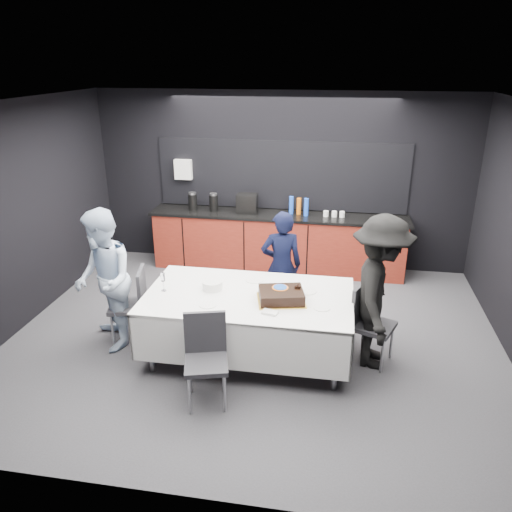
{
  "coord_description": "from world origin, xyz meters",
  "views": [
    {
      "loc": [
        0.93,
        -5.34,
        3.26
      ],
      "look_at": [
        0.0,
        0.1,
        1.05
      ],
      "focal_mm": 35.0,
      "sensor_mm": 36.0,
      "label": 1
    }
  ],
  "objects_px": {
    "cake_assembly": "(281,295)",
    "chair_near": "(206,352)",
    "party_table": "(249,306)",
    "chair_right": "(368,318)",
    "champagne_flute": "(163,278)",
    "chair_left": "(134,300)",
    "person_center": "(281,266)",
    "person_left": "(104,281)",
    "plate_stack": "(212,285)",
    "person_right": "(379,293)"
  },
  "relations": [
    {
      "from": "cake_assembly",
      "to": "chair_near",
      "type": "relative_size",
      "value": 0.64
    },
    {
      "from": "party_table",
      "to": "chair_right",
      "type": "relative_size",
      "value": 2.51
    },
    {
      "from": "champagne_flute",
      "to": "chair_left",
      "type": "bearing_deg",
      "value": 158.56
    },
    {
      "from": "chair_left",
      "to": "chair_near",
      "type": "height_order",
      "value": "same"
    },
    {
      "from": "person_center",
      "to": "person_left",
      "type": "bearing_deg",
      "value": 14.92
    },
    {
      "from": "chair_left",
      "to": "chair_near",
      "type": "relative_size",
      "value": 1.0
    },
    {
      "from": "chair_near",
      "to": "person_left",
      "type": "height_order",
      "value": "person_left"
    },
    {
      "from": "champagne_flute",
      "to": "chair_right",
      "type": "height_order",
      "value": "champagne_flute"
    },
    {
      "from": "champagne_flute",
      "to": "chair_left",
      "type": "relative_size",
      "value": 0.24
    },
    {
      "from": "chair_right",
      "to": "plate_stack",
      "type": "bearing_deg",
      "value": -177.93
    },
    {
      "from": "chair_near",
      "to": "person_right",
      "type": "relative_size",
      "value": 0.53
    },
    {
      "from": "plate_stack",
      "to": "person_right",
      "type": "bearing_deg",
      "value": 0.62
    },
    {
      "from": "chair_near",
      "to": "cake_assembly",
      "type": "bearing_deg",
      "value": 49.33
    },
    {
      "from": "person_left",
      "to": "party_table",
      "type": "bearing_deg",
      "value": 58.75
    },
    {
      "from": "champagne_flute",
      "to": "chair_right",
      "type": "relative_size",
      "value": 0.24
    },
    {
      "from": "person_left",
      "to": "cake_assembly",
      "type": "bearing_deg",
      "value": 56.05
    },
    {
      "from": "chair_right",
      "to": "chair_near",
      "type": "relative_size",
      "value": 1.0
    },
    {
      "from": "person_left",
      "to": "chair_near",
      "type": "bearing_deg",
      "value": 27.69
    },
    {
      "from": "champagne_flute",
      "to": "person_center",
      "type": "distance_m",
      "value": 1.63
    },
    {
      "from": "chair_right",
      "to": "person_right",
      "type": "xyz_separation_m",
      "value": [
        0.09,
        -0.04,
        0.34
      ]
    },
    {
      "from": "plate_stack",
      "to": "chair_left",
      "type": "bearing_deg",
      "value": 177.33
    },
    {
      "from": "party_table",
      "to": "cake_assembly",
      "type": "distance_m",
      "value": 0.44
    },
    {
      "from": "champagne_flute",
      "to": "person_left",
      "type": "height_order",
      "value": "person_left"
    },
    {
      "from": "person_right",
      "to": "person_center",
      "type": "bearing_deg",
      "value": 55.38
    },
    {
      "from": "chair_left",
      "to": "chair_right",
      "type": "distance_m",
      "value": 2.77
    },
    {
      "from": "chair_left",
      "to": "champagne_flute",
      "type": "bearing_deg",
      "value": -21.44
    },
    {
      "from": "chair_near",
      "to": "person_right",
      "type": "xyz_separation_m",
      "value": [
        1.7,
        0.94,
        0.34
      ]
    },
    {
      "from": "person_center",
      "to": "plate_stack",
      "type": "bearing_deg",
      "value": 39.99
    },
    {
      "from": "cake_assembly",
      "to": "chair_left",
      "type": "height_order",
      "value": "cake_assembly"
    },
    {
      "from": "champagne_flute",
      "to": "person_left",
      "type": "bearing_deg",
      "value": 179.44
    },
    {
      "from": "cake_assembly",
      "to": "chair_left",
      "type": "bearing_deg",
      "value": 173.59
    },
    {
      "from": "person_left",
      "to": "chair_left",
      "type": "bearing_deg",
      "value": 90.6
    },
    {
      "from": "cake_assembly",
      "to": "person_center",
      "type": "bearing_deg",
      "value": 96.83
    },
    {
      "from": "plate_stack",
      "to": "person_center",
      "type": "xyz_separation_m",
      "value": [
        0.68,
        0.92,
        -0.09
      ]
    },
    {
      "from": "person_center",
      "to": "person_right",
      "type": "height_order",
      "value": "person_right"
    },
    {
      "from": "cake_assembly",
      "to": "person_center",
      "type": "height_order",
      "value": "person_center"
    },
    {
      "from": "cake_assembly",
      "to": "chair_left",
      "type": "relative_size",
      "value": 0.64
    },
    {
      "from": "champagne_flute",
      "to": "chair_near",
      "type": "distance_m",
      "value": 1.12
    },
    {
      "from": "cake_assembly",
      "to": "person_right",
      "type": "xyz_separation_m",
      "value": [
        1.05,
        0.18,
        0.03
      ]
    },
    {
      "from": "party_table",
      "to": "person_center",
      "type": "bearing_deg",
      "value": 75.89
    },
    {
      "from": "person_right",
      "to": "cake_assembly",
      "type": "bearing_deg",
      "value": 102.43
    },
    {
      "from": "chair_near",
      "to": "person_right",
      "type": "bearing_deg",
      "value": 28.89
    },
    {
      "from": "champagne_flute",
      "to": "chair_right",
      "type": "xyz_separation_m",
      "value": [
        2.31,
        0.2,
        -0.4
      ]
    },
    {
      "from": "person_left",
      "to": "person_right",
      "type": "distance_m",
      "value": 3.13
    },
    {
      "from": "party_table",
      "to": "chair_near",
      "type": "xyz_separation_m",
      "value": [
        -0.28,
        -0.85,
        -0.11
      ]
    },
    {
      "from": "person_left",
      "to": "person_center",
      "type": "bearing_deg",
      "value": 85.21
    },
    {
      "from": "plate_stack",
      "to": "person_center",
      "type": "bearing_deg",
      "value": 53.42
    },
    {
      "from": "chair_right",
      "to": "person_left",
      "type": "distance_m",
      "value": 3.05
    },
    {
      "from": "champagne_flute",
      "to": "person_right",
      "type": "bearing_deg",
      "value": 3.7
    },
    {
      "from": "person_center",
      "to": "person_right",
      "type": "relative_size",
      "value": 0.84
    }
  ]
}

